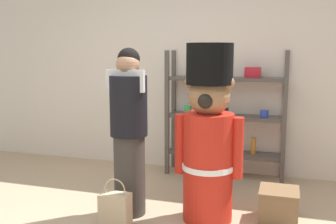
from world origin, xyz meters
The scene contains 6 objects.
back_wall centered at (0.00, 2.20, 1.30)m, with size 6.40×0.12×2.60m, color silver.
merchandise_shelf centered at (0.51, 1.98, 0.79)m, with size 1.46×0.35×1.56m.
teddy_bear_guard centered at (0.57, 0.64, 0.78)m, with size 0.63×0.47×1.62m.
person_shopper centered at (-0.17, 0.55, 0.82)m, with size 0.37×0.35×1.58m.
shopping_bag centered at (-0.18, 0.25, 0.16)m, with size 0.27×0.16×0.44m.
display_crate centered at (1.20, 0.80, 0.15)m, with size 0.35×0.36×0.30m.
Camera 1 is at (1.23, -2.74, 1.55)m, focal length 41.53 mm.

